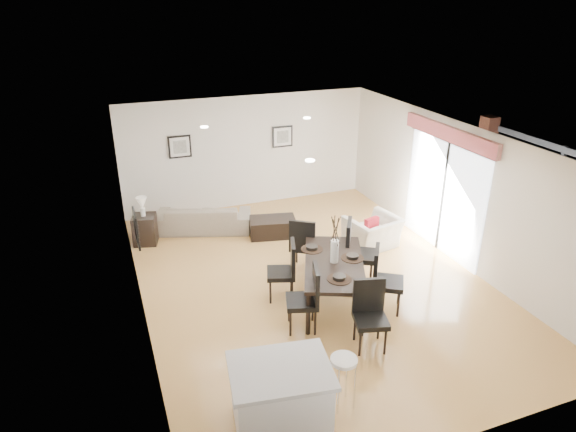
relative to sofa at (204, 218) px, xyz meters
name	(u,v)px	position (x,y,z in m)	size (l,w,h in m)	color
ground	(311,281)	(1.37, -2.88, -0.30)	(8.00, 8.00, 0.00)	tan
wall_back	(247,152)	(1.37, 1.12, 1.05)	(6.00, 0.04, 2.70)	silver
wall_front	(460,352)	(1.37, -6.88, 1.05)	(6.00, 0.04, 2.70)	silver
wall_left	(135,241)	(-1.63, -2.88, 1.05)	(0.04, 8.00, 2.70)	silver
wall_right	(455,192)	(4.37, -2.88, 1.05)	(0.04, 8.00, 2.70)	silver
ceiling	(314,138)	(1.37, -2.88, 2.40)	(6.00, 8.00, 0.02)	white
sofa	(204,218)	(0.00, 0.00, 0.00)	(2.05, 0.80, 0.60)	gray
armchair	(373,232)	(3.10, -2.06, 0.03)	(1.01, 0.89, 0.66)	beige
courtyard_plant_a	(574,225)	(7.27, -3.29, 0.05)	(0.63, 0.55, 0.70)	#325625
courtyard_plant_b	(523,207)	(7.03, -2.11, 0.04)	(0.38, 0.38, 0.68)	#325625
dining_table	(334,266)	(1.43, -3.68, 0.42)	(1.64, 2.14, 0.80)	black
dining_chair_wnear	(308,295)	(0.75, -4.18, 0.31)	(0.61, 0.61, 1.09)	black
dining_chair_wfar	(286,267)	(0.75, -3.23, 0.29)	(0.60, 0.60, 1.05)	black
dining_chair_enear	(383,276)	(2.11, -4.10, 0.32)	(0.69, 0.69, 1.11)	black
dining_chair_efar	(355,249)	(2.11, -3.15, 0.36)	(0.73, 0.73, 1.18)	black
dining_chair_head	(370,310)	(1.45, -4.87, 0.29)	(0.58, 0.58, 1.06)	black
dining_chair_foot	(303,242)	(1.37, -2.48, 0.31)	(0.68, 0.68, 1.09)	black
vase	(335,242)	(1.43, -3.68, 0.86)	(0.89, 1.46, 0.83)	white
coffee_table	(273,227)	(1.34, -0.81, -0.10)	(0.99, 0.59, 0.39)	black
side_table	(145,229)	(-1.29, -0.20, 0.01)	(0.47, 0.47, 0.63)	black
table_lamp	(142,204)	(-1.29, -0.20, 0.59)	(0.22, 0.22, 0.41)	white
cushion	(371,226)	(3.01, -2.15, 0.24)	(0.33, 0.10, 0.33)	maroon
kitchen_island	(281,396)	(-0.32, -5.88, 0.13)	(1.33, 1.10, 0.85)	white
bar_stool	(344,365)	(0.52, -5.88, 0.34)	(0.34, 0.34, 0.75)	white
framed_print_back_left	(180,147)	(-0.23, 1.09, 1.35)	(0.52, 0.04, 0.52)	black
framed_print_back_right	(282,137)	(2.27, 1.09, 1.35)	(0.52, 0.04, 0.52)	black
framed_print_left_wall	(136,228)	(-1.60, -3.08, 1.35)	(0.04, 0.52, 0.52)	black
sliding_door	(446,172)	(4.33, -2.58, 1.37)	(0.12, 2.70, 2.57)	white
courtyard	(542,179)	(7.54, -2.01, 0.62)	(6.00, 6.00, 2.00)	gray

